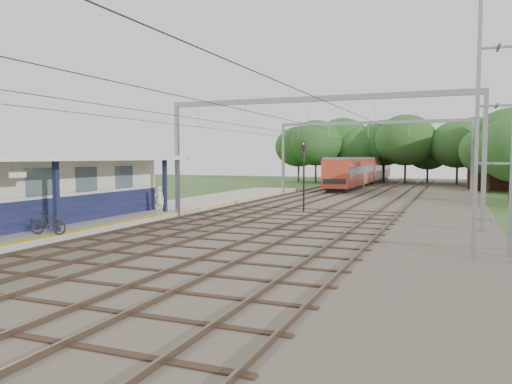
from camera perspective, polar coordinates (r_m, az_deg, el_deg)
The scene contains 15 objects.
ground at distance 16.08m, azimuth -21.25°, elevation -9.63°, with size 160.00×160.00×0.00m, color #2D4C1E.
ballast_bed at distance 42.07m, azimuth 12.57°, elevation -1.08°, with size 18.00×90.00×0.10m, color #473D33.
platform at distance 31.45m, azimuth -13.78°, elevation -2.57°, with size 5.00×52.00×0.35m, color gray.
yellow_stripe at distance 30.18m, azimuth -10.31°, elevation -2.45°, with size 0.45×52.00×0.01m, color yellow.
station_building at distance 26.93m, azimuth -24.98°, elevation 0.08°, with size 3.41×18.00×3.40m.
canopy at distance 25.39m, azimuth -25.02°, elevation 3.47°, with size 6.40×20.00×3.44m.
rail_tracks at distance 42.53m, azimuth 9.24°, elevation -0.81°, with size 11.80×88.00×0.15m.
catenary_system at distance 37.42m, azimuth 10.58°, elevation 6.70°, with size 17.22×88.00×7.00m.
lattice_pylon at distance 19.53m, azimuth 25.83°, elevation 10.33°, with size 1.30×1.30×12.00m.
tree_band at distance 68.84m, azimuth 16.18°, elevation 4.86°, with size 31.72×30.88×8.82m.
house_far at distance 63.58m, azimuth 26.66°, elevation 3.16°, with size 8.00×6.12×8.66m.
person at distance 30.84m, azimuth -10.99°, elevation -0.82°, with size 0.59×0.39×1.62m, color silver.
bicycle at distance 23.43m, azimuth -22.66°, elevation -3.31°, with size 0.48×1.68×1.01m, color black.
train at distance 66.89m, azimuth 12.21°, elevation 2.47°, with size 2.73×34.02×3.60m.
signal_post at distance 33.31m, azimuth 5.49°, elevation 2.92°, with size 0.38×0.33×4.75m.
Camera 1 is at (10.76, -11.36, 3.72)m, focal length 35.00 mm.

